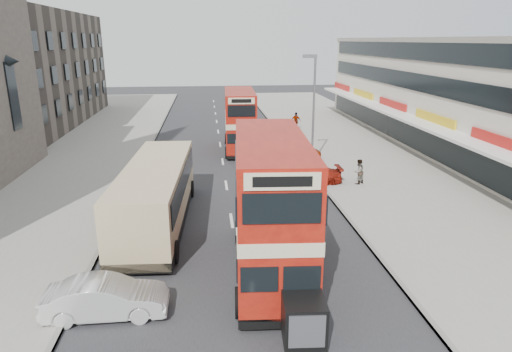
# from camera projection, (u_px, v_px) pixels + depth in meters

# --- Properties ---
(ground) EXTENTS (160.00, 160.00, 0.00)m
(ground) POSITION_uv_depth(u_px,v_px,m) (245.00, 307.00, 16.03)
(ground) COLOR #28282B
(ground) RESTS_ON ground
(road_surface) EXTENTS (12.00, 90.00, 0.01)m
(road_surface) POSITION_uv_depth(u_px,v_px,m) (223.00, 162.00, 35.05)
(road_surface) COLOR #28282B
(road_surface) RESTS_ON ground
(pavement_right) EXTENTS (12.00, 90.00, 0.15)m
(pavement_right) POSITION_uv_depth(u_px,v_px,m) (372.00, 156.00, 36.29)
(pavement_right) COLOR gray
(pavement_right) RESTS_ON ground
(pavement_left) EXTENTS (12.00, 90.00, 0.15)m
(pavement_left) POSITION_uv_depth(u_px,v_px,m) (63.00, 165.00, 33.78)
(pavement_left) COLOR gray
(pavement_left) RESTS_ON ground
(kerb_left) EXTENTS (0.20, 90.00, 0.16)m
(kerb_left) POSITION_uv_depth(u_px,v_px,m) (143.00, 163.00, 34.39)
(kerb_left) COLOR gray
(kerb_left) RESTS_ON ground
(kerb_right) EXTENTS (0.20, 90.00, 0.16)m
(kerb_right) POSITION_uv_depth(u_px,v_px,m) (300.00, 159.00, 35.67)
(kerb_right) COLOR gray
(kerb_right) RESTS_ON ground
(brick_terrace) EXTENTS (14.00, 28.00, 12.00)m
(brick_terrace) POSITION_uv_depth(u_px,v_px,m) (9.00, 70.00, 48.12)
(brick_terrace) COLOR #66594C
(brick_terrace) RESTS_ON ground
(commercial_row) EXTENTS (9.90, 46.20, 9.30)m
(commercial_row) POSITION_uv_depth(u_px,v_px,m) (459.00, 95.00, 37.68)
(commercial_row) COLOR beige
(commercial_row) RESTS_ON ground
(street_lamp) EXTENTS (1.00, 0.20, 8.12)m
(street_lamp) POSITION_uv_depth(u_px,v_px,m) (313.00, 102.00, 32.44)
(street_lamp) COLOR slate
(street_lamp) RESTS_ON ground
(bus_main) EXTENTS (3.25, 9.92, 5.38)m
(bus_main) POSITION_uv_depth(u_px,v_px,m) (271.00, 206.00, 17.68)
(bus_main) COLOR black
(bus_main) RESTS_ON ground
(bus_second) EXTENTS (2.73, 8.93, 4.87)m
(bus_second) POSITION_uv_depth(u_px,v_px,m) (240.00, 120.00, 37.99)
(bus_second) COLOR black
(bus_second) RESTS_ON ground
(coach) EXTENTS (3.42, 11.23, 2.94)m
(coach) POSITION_uv_depth(u_px,v_px,m) (156.00, 193.00, 22.65)
(coach) COLOR black
(coach) RESTS_ON ground
(car_left_front) EXTENTS (4.14, 1.46, 1.36)m
(car_left_front) POSITION_uv_depth(u_px,v_px,m) (106.00, 298.00, 15.33)
(car_left_front) COLOR silver
(car_left_front) RESTS_ON ground
(car_right_a) EXTENTS (4.20, 1.79, 1.21)m
(car_right_a) POSITION_uv_depth(u_px,v_px,m) (310.00, 176.00, 29.36)
(car_right_a) COLOR maroon
(car_right_a) RESTS_ON ground
(car_right_b) EXTENTS (4.57, 2.57, 1.21)m
(car_right_b) POSITION_uv_depth(u_px,v_px,m) (292.00, 154.00, 34.94)
(car_right_b) COLOR #C14113
(car_right_b) RESTS_ON ground
(car_right_c) EXTENTS (4.19, 1.89, 1.40)m
(car_right_c) POSITION_uv_depth(u_px,v_px,m) (268.00, 126.00, 45.60)
(car_right_c) COLOR #6298C5
(car_right_c) RESTS_ON ground
(pedestrian_near) EXTENTS (0.73, 0.66, 1.65)m
(pedestrian_near) POSITION_uv_depth(u_px,v_px,m) (359.00, 171.00, 28.97)
(pedestrian_near) COLOR gray
(pedestrian_near) RESTS_ON pavement_right
(pedestrian_far) EXTENTS (1.08, 0.45, 1.83)m
(pedestrian_far) POSITION_uv_depth(u_px,v_px,m) (296.00, 121.00, 46.26)
(pedestrian_far) COLOR gray
(pedestrian_far) RESTS_ON pavement_right
(cyclist) EXTENTS (0.79, 1.79, 2.19)m
(cyclist) POSITION_uv_depth(u_px,v_px,m) (276.00, 142.00, 38.15)
(cyclist) COLOR gray
(cyclist) RESTS_ON ground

